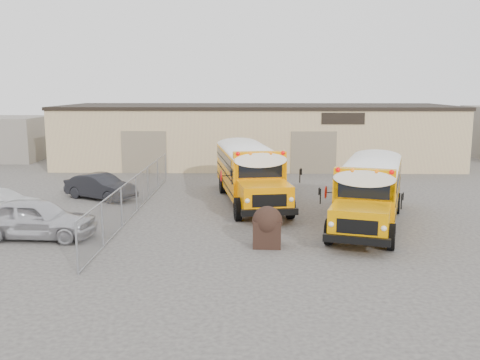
{
  "coord_description": "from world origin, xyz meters",
  "views": [
    {
      "loc": [
        -0.34,
        -22.51,
        6.04
      ],
      "look_at": [
        -0.92,
        3.04,
        1.6
      ],
      "focal_mm": 40.0,
      "sensor_mm": 36.0,
      "label": 1
    }
  ],
  "objects_px": {
    "tarp_bundle": "(267,226)",
    "school_bus_right": "(379,167)",
    "car_silver": "(36,219)",
    "car_dark": "(100,187)",
    "school_bus_left": "(234,154)",
    "car_white": "(1,202)"
  },
  "relations": [
    {
      "from": "school_bus_right",
      "to": "tarp_bundle",
      "type": "xyz_separation_m",
      "value": [
        -6.45,
        -9.69,
        -0.87
      ]
    },
    {
      "from": "school_bus_left",
      "to": "school_bus_right",
      "type": "bearing_deg",
      "value": -31.74
    },
    {
      "from": "car_silver",
      "to": "tarp_bundle",
      "type": "bearing_deg",
      "value": -92.19
    },
    {
      "from": "school_bus_left",
      "to": "school_bus_right",
      "type": "height_order",
      "value": "school_bus_left"
    },
    {
      "from": "school_bus_left",
      "to": "tarp_bundle",
      "type": "distance_m",
      "value": 14.91
    },
    {
      "from": "school_bus_right",
      "to": "car_silver",
      "type": "distance_m",
      "value": 18.06
    },
    {
      "from": "school_bus_left",
      "to": "car_white",
      "type": "relative_size",
      "value": 2.5
    },
    {
      "from": "school_bus_right",
      "to": "car_silver",
      "type": "height_order",
      "value": "school_bus_right"
    },
    {
      "from": "car_silver",
      "to": "school_bus_left",
      "type": "bearing_deg",
      "value": -25.16
    },
    {
      "from": "car_dark",
      "to": "car_silver",
      "type": "bearing_deg",
      "value": -154.52
    },
    {
      "from": "tarp_bundle",
      "to": "car_silver",
      "type": "relative_size",
      "value": 0.33
    },
    {
      "from": "car_silver",
      "to": "school_bus_right",
      "type": "bearing_deg",
      "value": -57.47
    },
    {
      "from": "school_bus_right",
      "to": "tarp_bundle",
      "type": "distance_m",
      "value": 11.68
    },
    {
      "from": "school_bus_left",
      "to": "school_bus_right",
      "type": "xyz_separation_m",
      "value": [
        8.21,
        -5.08,
        -0.09
      ]
    },
    {
      "from": "car_silver",
      "to": "car_white",
      "type": "bearing_deg",
      "value": 42.87
    },
    {
      "from": "car_white",
      "to": "school_bus_left",
      "type": "bearing_deg",
      "value": -44.52
    },
    {
      "from": "tarp_bundle",
      "to": "school_bus_right",
      "type": "bearing_deg",
      "value": 56.35
    },
    {
      "from": "car_dark",
      "to": "school_bus_left",
      "type": "bearing_deg",
      "value": -20.64
    },
    {
      "from": "tarp_bundle",
      "to": "car_dark",
      "type": "height_order",
      "value": "tarp_bundle"
    },
    {
      "from": "school_bus_right",
      "to": "tarp_bundle",
      "type": "relative_size",
      "value": 6.47
    },
    {
      "from": "school_bus_right",
      "to": "car_dark",
      "type": "height_order",
      "value": "school_bus_right"
    },
    {
      "from": "car_silver",
      "to": "car_dark",
      "type": "bearing_deg",
      "value": 0.19
    }
  ]
}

